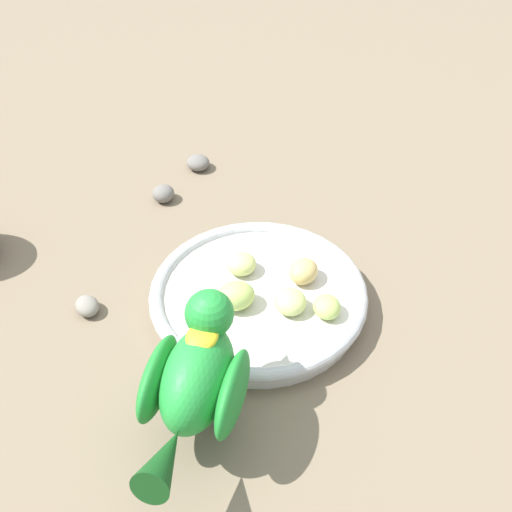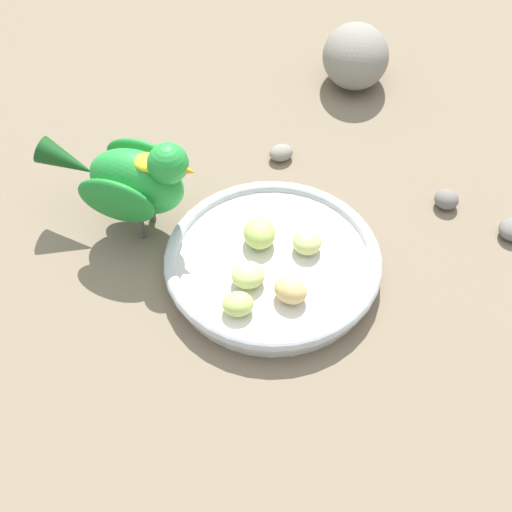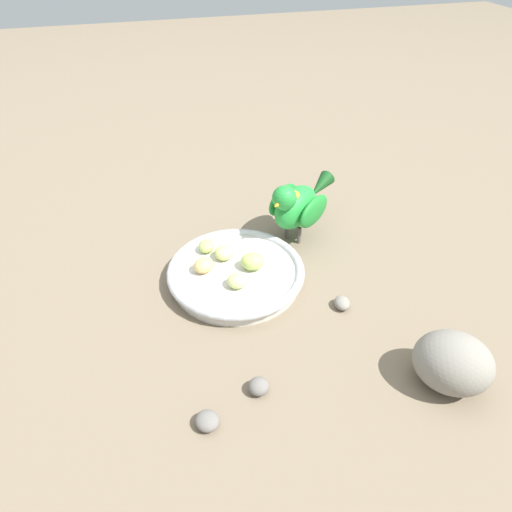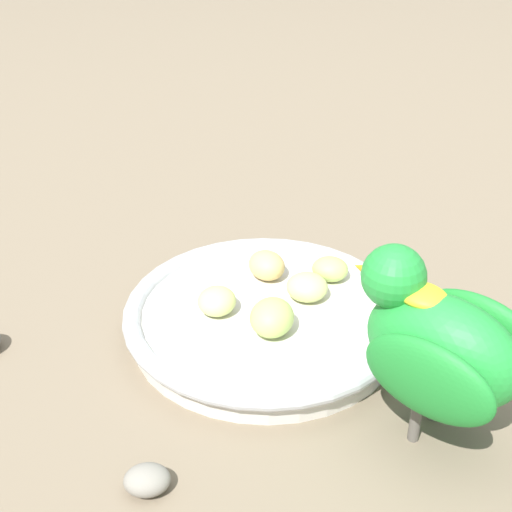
% 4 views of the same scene
% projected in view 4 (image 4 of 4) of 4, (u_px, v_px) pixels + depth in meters
% --- Properties ---
extents(ground_plane, '(4.00, 4.00, 0.00)m').
position_uv_depth(ground_plane, '(294.00, 337.00, 0.57)').
color(ground_plane, '#756651').
extents(feeding_bowl, '(0.22, 0.22, 0.03)m').
position_uv_depth(feeding_bowl, '(265.00, 318.00, 0.56)').
color(feeding_bowl, beige).
rests_on(feeding_bowl, ground_plane).
extents(apple_piece_0, '(0.04, 0.04, 0.02)m').
position_uv_depth(apple_piece_0, '(330.00, 269.00, 0.60)').
color(apple_piece_0, '#B2CC66').
rests_on(apple_piece_0, feeding_bowl).
extents(apple_piece_1, '(0.05, 0.05, 0.03)m').
position_uv_depth(apple_piece_1, '(272.00, 317.00, 0.53)').
color(apple_piece_1, '#B2CC66').
rests_on(apple_piece_1, feeding_bowl).
extents(apple_piece_2, '(0.04, 0.04, 0.02)m').
position_uv_depth(apple_piece_2, '(217.00, 301.00, 0.55)').
color(apple_piece_2, '#C6D17A').
rests_on(apple_piece_2, feeding_bowl).
extents(apple_piece_3, '(0.04, 0.04, 0.02)m').
position_uv_depth(apple_piece_3, '(267.00, 265.00, 0.60)').
color(apple_piece_3, tan).
rests_on(apple_piece_3, feeding_bowl).
extents(apple_piece_4, '(0.04, 0.04, 0.02)m').
position_uv_depth(apple_piece_4, '(307.00, 287.00, 0.57)').
color(apple_piece_4, '#C6D17A').
rests_on(apple_piece_4, feeding_bowl).
extents(parrot, '(0.13, 0.16, 0.13)m').
position_uv_depth(parrot, '(448.00, 346.00, 0.44)').
color(parrot, '#59544C').
rests_on(parrot, ground_plane).
extents(pebble_1, '(0.03, 0.03, 0.02)m').
position_uv_depth(pebble_1, '(147.00, 480.00, 0.43)').
color(pebble_1, gray).
rests_on(pebble_1, ground_plane).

